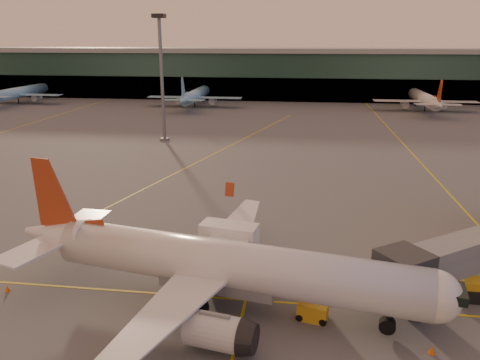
# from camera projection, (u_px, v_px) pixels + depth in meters

# --- Properties ---
(ground) EXTENTS (600.00, 600.00, 0.00)m
(ground) POSITION_uv_depth(u_px,v_px,m) (171.00, 331.00, 34.97)
(ground) COLOR #4C4F54
(ground) RESTS_ON ground
(taxi_markings) EXTENTS (100.12, 173.00, 0.01)m
(taxi_markings) POSITION_uv_depth(u_px,v_px,m) (201.00, 169.00, 78.09)
(taxi_markings) COLOR gold
(taxi_markings) RESTS_ON ground
(terminal) EXTENTS (400.00, 20.00, 17.60)m
(terminal) POSITION_uv_depth(u_px,v_px,m) (279.00, 74.00, 166.86)
(terminal) COLOR #19382D
(terminal) RESTS_ON ground
(mast_west_near) EXTENTS (2.40, 2.40, 25.60)m
(mast_west_near) POSITION_uv_depth(u_px,v_px,m) (161.00, 69.00, 95.78)
(mast_west_near) COLOR slate
(mast_west_near) RESTS_ON ground
(distant_aircraft_row) EXTENTS (290.00, 34.00, 13.00)m
(distant_aircraft_row) POSITION_uv_depth(u_px,v_px,m) (208.00, 106.00, 149.54)
(distant_aircraft_row) COLOR #81BAD8
(distant_aircraft_row) RESTS_ON ground
(main_airplane) EXTENTS (36.68, 33.29, 11.12)m
(main_airplane) POSITION_uv_depth(u_px,v_px,m) (218.00, 265.00, 37.30)
(main_airplane) COLOR silver
(main_airplane) RESTS_ON ground
(catering_truck) EXTENTS (5.71, 3.30, 4.18)m
(catering_truck) POSITION_uv_depth(u_px,v_px,m) (230.00, 242.00, 44.50)
(catering_truck) COLOR #B4192E
(catering_truck) RESTS_ON ground
(gpu_cart) EXTENTS (2.58, 1.86, 1.36)m
(gpu_cart) POSITION_uv_depth(u_px,v_px,m) (313.00, 312.00, 36.19)
(gpu_cart) COLOR gold
(gpu_cart) RESTS_ON ground
(pushback_tug) EXTENTS (3.57, 2.03, 1.80)m
(pushback_tug) POSITION_uv_depth(u_px,v_px,m) (471.00, 291.00, 39.00)
(pushback_tug) COLOR black
(pushback_tug) RESTS_ON ground
(cone_tail) EXTENTS (0.42, 0.42, 0.53)m
(cone_tail) POSITION_uv_depth(u_px,v_px,m) (7.00, 289.00, 40.32)
(cone_tail) COLOR #DC5D0B
(cone_tail) RESTS_ON ground
(cone_wing_left) EXTENTS (0.49, 0.49, 0.63)m
(cone_wing_left) POSITION_uv_depth(u_px,v_px,m) (233.00, 226.00, 53.68)
(cone_wing_left) COLOR #DC5D0B
(cone_wing_left) RESTS_ON ground
(cone_fwd) EXTENTS (0.46, 0.46, 0.59)m
(cone_fwd) POSITION_uv_depth(u_px,v_px,m) (432.00, 350.00, 32.34)
(cone_fwd) COLOR #DC5D0B
(cone_fwd) RESTS_ON ground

